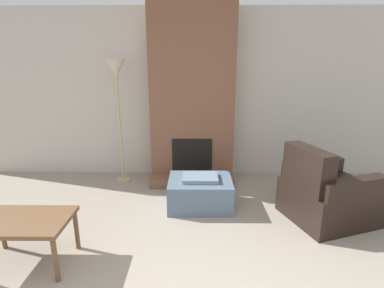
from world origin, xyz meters
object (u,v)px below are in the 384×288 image
Objects in this scene: armchair at (325,196)px; side_table at (23,225)px; floor_lamp_left at (117,77)px; ottoman at (200,192)px.

armchair reaches higher than side_table.
floor_lamp_left is at bearing 78.03° from side_table.
ottoman is at bearing 35.69° from side_table.
side_table is at bearing -101.97° from floor_lamp_left.
side_table is 0.45× the size of floor_lamp_left.
floor_lamp_left is at bearing 145.18° from ottoman.
ottoman is at bearing 58.74° from armchair.
floor_lamp_left reaches higher than ottoman.
ottoman is 0.72× the size of armchair.
armchair is 3.19m from side_table.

